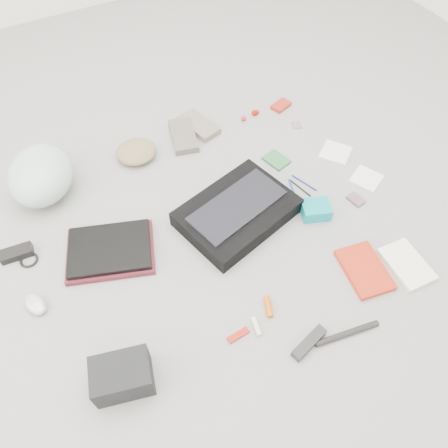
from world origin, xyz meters
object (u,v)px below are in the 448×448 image
camera_bag (122,376)px  accordion_wallet (316,210)px  laptop (109,248)px  bike_helmet (41,175)px  messenger_bag (237,212)px  book_red (364,270)px

camera_bag → accordion_wallet: bearing=30.8°
laptop → camera_bag: (-0.13, -0.49, 0.03)m
bike_helmet → accordion_wallet: 1.15m
messenger_bag → bike_helmet: bike_helmet is taller
accordion_wallet → camera_bag: bearing=-143.0°
book_red → accordion_wallet: 0.32m
laptop → camera_bag: bearing=-85.0°
bike_helmet → book_red: 1.36m
messenger_bag → camera_bag: 0.76m
messenger_bag → accordion_wallet: size_ratio=3.92×
book_red → camera_bag: bearing=-172.6°
messenger_bag → book_red: size_ratio=2.04×
bike_helmet → accordion_wallet: size_ratio=2.86×
camera_bag → messenger_bag: bearing=47.1°
messenger_bag → book_red: messenger_bag is taller
messenger_bag → book_red: 0.54m
bike_helmet → camera_bag: size_ratio=1.79×
laptop → bike_helmet: 0.46m
laptop → book_red: 0.97m
camera_bag → accordion_wallet: size_ratio=1.60×
accordion_wallet → bike_helmet: bearing=165.8°
messenger_bag → accordion_wallet: bearing=-39.4°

